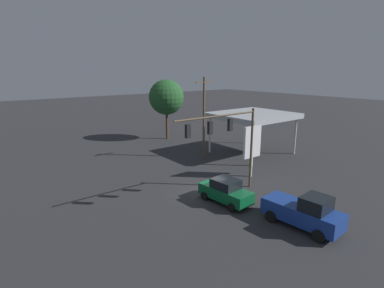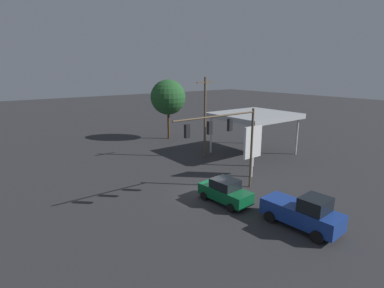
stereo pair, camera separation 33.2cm
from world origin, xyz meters
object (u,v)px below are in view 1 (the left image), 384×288
at_px(traffic_signal_assembly, 226,133).
at_px(street_tree, 166,97).
at_px(sedan_far, 225,191).
at_px(pickup_parked, 304,212).
at_px(price_sign, 252,143).
at_px(utility_pole, 204,116).

relative_size(traffic_signal_assembly, street_tree, 0.93).
relative_size(sedan_far, street_tree, 0.51).
bearing_deg(pickup_parked, price_sign, 147.85).
xyz_separation_m(utility_pole, pickup_parked, (5.32, 16.78, -3.90)).
height_order(sedan_far, street_tree, street_tree).
xyz_separation_m(sedan_far, pickup_parked, (-1.42, 5.99, 0.16)).
height_order(utility_pole, price_sign, utility_pole).
relative_size(price_sign, sedan_far, 1.12).
height_order(traffic_signal_assembly, price_sign, traffic_signal_assembly).
bearing_deg(street_tree, traffic_signal_assembly, 69.50).
bearing_deg(street_tree, pickup_parked, 75.31).
relative_size(utility_pole, price_sign, 1.87).
bearing_deg(price_sign, utility_pole, -94.39).
bearing_deg(utility_pole, sedan_far, 57.98).
distance_m(traffic_signal_assembly, price_sign, 5.80).
height_order(utility_pole, pickup_parked, utility_pole).
xyz_separation_m(traffic_signal_assembly, pickup_parked, (-0.47, 7.03, -4.19)).
height_order(price_sign, sedan_far, price_sign).
xyz_separation_m(price_sign, street_tree, (-2.58, -19.02, 2.91)).
relative_size(traffic_signal_assembly, utility_pole, 0.87).
height_order(utility_pole, street_tree, utility_pole).
distance_m(price_sign, sedan_far, 7.15).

